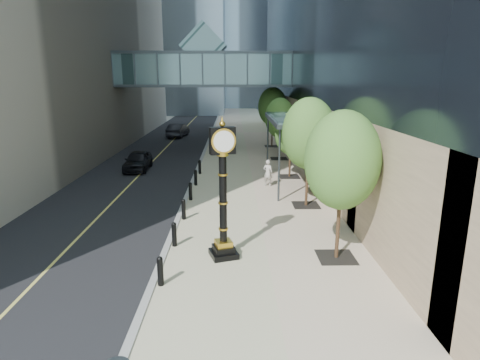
% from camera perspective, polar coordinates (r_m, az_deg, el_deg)
% --- Properties ---
extents(ground, '(320.00, 320.00, 0.00)m').
position_cam_1_polar(ground, '(12.85, 0.52, -16.99)').
color(ground, gray).
rests_on(ground, ground).
extents(road, '(8.00, 180.00, 0.02)m').
position_cam_1_polar(road, '(51.86, -8.46, 6.66)').
color(road, black).
rests_on(road, ground).
extents(sidewalk, '(8.00, 180.00, 0.06)m').
position_cam_1_polar(sidewalk, '(51.44, 0.47, 6.77)').
color(sidewalk, '#B2AB89').
rests_on(sidewalk, ground).
extents(curb, '(0.25, 180.00, 0.07)m').
position_cam_1_polar(curb, '(51.49, -4.01, 6.75)').
color(curb, gray).
rests_on(curb, ground).
extents(skywalk, '(17.00, 4.20, 5.80)m').
position_cam_1_polar(skywalk, '(39.10, -5.14, 15.67)').
color(skywalk, slate).
rests_on(skywalk, ground).
extents(entrance_canopy, '(3.00, 8.00, 4.38)m').
position_cam_1_polar(entrance_canopy, '(25.40, 7.66, 8.49)').
color(entrance_canopy, '#383F44').
rests_on(entrance_canopy, ground).
extents(bollard_row, '(0.20, 16.20, 0.90)m').
position_cam_1_polar(bollard_row, '(21.05, -7.50, -2.92)').
color(bollard_row, black).
rests_on(bollard_row, sidewalk).
extents(street_trees, '(2.85, 28.78, 5.85)m').
position_cam_1_polar(street_trees, '(27.43, 7.27, 7.98)').
color(street_trees, black).
rests_on(street_trees, sidewalk).
extents(street_clock, '(1.21, 1.21, 5.16)m').
position_cam_1_polar(street_clock, '(14.82, -2.43, -2.92)').
color(street_clock, black).
rests_on(street_clock, sidewalk).
extents(pedestrian, '(0.73, 0.62, 1.70)m').
position_cam_1_polar(pedestrian, '(25.33, 3.99, 1.03)').
color(pedestrian, '#B1ACA2').
rests_on(pedestrian, sidewalk).
extents(car_near, '(1.76, 4.21, 1.42)m').
position_cam_1_polar(car_near, '(30.97, -14.32, 2.71)').
color(car_near, black).
rests_on(car_near, road).
extents(car_far, '(2.26, 4.94, 1.57)m').
position_cam_1_polar(car_far, '(48.15, -8.80, 7.03)').
color(car_far, black).
rests_on(car_far, road).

